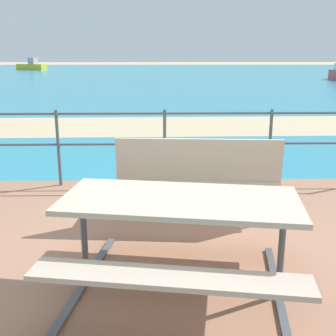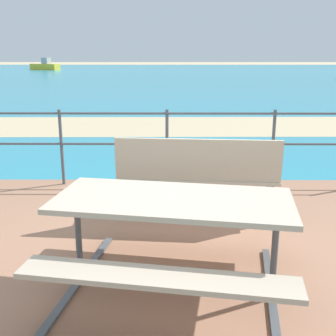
{
  "view_description": "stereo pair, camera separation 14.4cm",
  "coord_description": "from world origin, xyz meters",
  "views": [
    {
      "loc": [
        -0.09,
        -3.26,
        1.84
      ],
      "look_at": [
        0.02,
        1.35,
        0.58
      ],
      "focal_mm": 44.29,
      "sensor_mm": 36.0,
      "label": 1
    },
    {
      "loc": [
        0.05,
        -3.26,
        1.84
      ],
      "look_at": [
        0.02,
        1.35,
        0.58
      ],
      "focal_mm": 44.29,
      "sensor_mm": 36.0,
      "label": 2
    }
  ],
  "objects": [
    {
      "name": "railing_fence",
      "position": [
        0.0,
        2.39,
        0.74
      ],
      "size": [
        5.94,
        0.04,
        1.07
      ],
      "color": "#4C5156",
      "rests_on": "patio_paving"
    },
    {
      "name": "beach_strip",
      "position": [
        0.0,
        7.8,
        0.01
      ],
      "size": [
        54.04,
        3.97,
        0.01
      ],
      "primitive_type": "cube",
      "rotation": [
        0.0,
        0.0,
        0.01
      ],
      "color": "tan",
      "rests_on": "ground"
    },
    {
      "name": "park_bench",
      "position": [
        0.34,
        1.09,
        0.63
      ],
      "size": [
        1.79,
        0.55,
        0.94
      ],
      "rotation": [
        0.0,
        0.0,
        3.06
      ],
      "color": "#BCAD93",
      "rests_on": "patio_paving"
    },
    {
      "name": "patio_paving",
      "position": [
        0.0,
        0.0,
        0.03
      ],
      "size": [
        6.4,
        5.2,
        0.06
      ],
      "primitive_type": "cube",
      "color": "#996B51",
      "rests_on": "ground"
    },
    {
      "name": "ground_plane",
      "position": [
        0.0,
        0.0,
        0.0
      ],
      "size": [
        240.0,
        240.0,
        0.0
      ],
      "primitive_type": "plane",
      "color": "tan"
    },
    {
      "name": "sea_water",
      "position": [
        0.0,
        40.0,
        0.01
      ],
      "size": [
        90.0,
        90.0,
        0.01
      ],
      "primitive_type": "cube",
      "color": "teal",
      "rests_on": "ground"
    },
    {
      "name": "picnic_table",
      "position": [
        0.07,
        -0.36,
        0.65
      ],
      "size": [
        1.98,
        1.79,
        0.76
      ],
      "rotation": [
        0.0,
        0.0,
        -0.16
      ],
      "color": "tan",
      "rests_on": "patio_paving"
    },
    {
      "name": "boat_near",
      "position": [
        -16.68,
        52.96,
        0.5
      ],
      "size": [
        4.88,
        3.5,
        1.56
      ],
      "rotation": [
        0.0,
        0.0,
        2.58
      ],
      "color": "yellow",
      "rests_on": "sea_water"
    }
  ]
}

